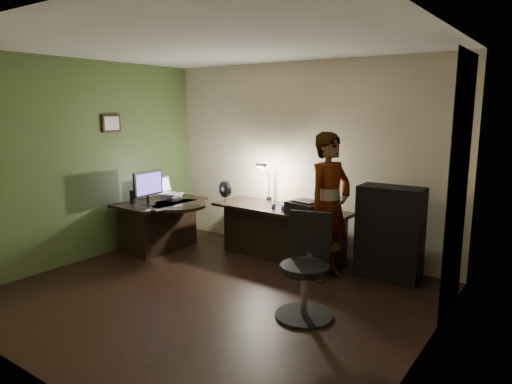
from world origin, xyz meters
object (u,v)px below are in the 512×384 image
Objects in this scene: desk_left at (161,225)px; person at (329,207)px; desk_right at (280,233)px; cabinet at (390,233)px; monitor at (148,193)px; office_chair at (305,268)px.

desk_left is 2.63m from person.
cabinet is (1.47, 0.15, 0.21)m from desk_right.
desk_right is (1.68, 0.64, 0.00)m from desk_left.
desk_left is 1.10× the size of cabinet.
cabinet is 0.81m from person.
desk_right is 1.70× the size of cabinet.
desk_left is at bearing 97.02° from monitor.
person reaches higher than office_chair.
cabinet reaches higher than monitor.
person reaches higher than desk_left.
office_chair is at bearing -48.12° from desk_right.
monitor is 0.52× the size of office_chair.
person is at bearing 10.13° from monitor.
monitor is 2.86m from office_chair.
person is at bearing 8.85° from desk_left.
monitor reaches higher than desk_left.
cabinet is at bearing -38.51° from person.
cabinet is 1.10× the size of office_chair.
desk_left is at bearing -157.21° from desk_right.
office_chair reaches higher than desk_right.
desk_right reaches higher than desk_left.
monitor is (-3.10, -1.05, 0.32)m from cabinet.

